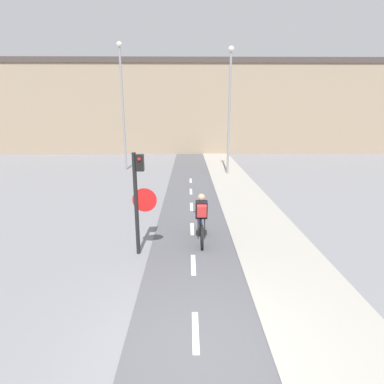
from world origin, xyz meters
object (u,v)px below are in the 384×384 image
object	(u,v)px
traffic_light_pole	(139,193)
cyclist_near	(201,220)
street_lamp_far	(122,96)
street_lamp_sidewalk	(230,100)

from	to	relation	value
traffic_light_pole	cyclist_near	size ratio (longest dim) A/B	1.66
traffic_light_pole	cyclist_near	distance (m)	2.18
cyclist_near	traffic_light_pole	bearing A→B (deg)	-156.57
traffic_light_pole	street_lamp_far	distance (m)	13.66
traffic_light_pole	cyclist_near	world-z (taller)	traffic_light_pole
street_lamp_far	street_lamp_sidewalk	world-z (taller)	street_lamp_far
street_lamp_sidewalk	cyclist_near	size ratio (longest dim) A/B	4.40
street_lamp_far	cyclist_near	size ratio (longest dim) A/B	4.73
street_lamp_far	street_lamp_sidewalk	bearing A→B (deg)	-14.22
street_lamp_sidewalk	cyclist_near	world-z (taller)	street_lamp_sidewalk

